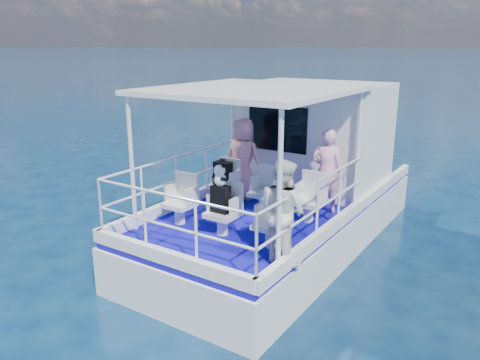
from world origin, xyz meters
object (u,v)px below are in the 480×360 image
at_px(passenger_port_fwd, 243,159).
at_px(backpack_center, 221,199).
at_px(passenger_stbd_aft, 283,211).
at_px(panda, 220,175).

xyz_separation_m(passenger_port_fwd, backpack_center, (0.74, -1.79, -0.20)).
bearing_deg(passenger_stbd_aft, backpack_center, 1.74).
relative_size(passenger_port_fwd, backpack_center, 3.67).
bearing_deg(panda, passenger_port_fwd, 112.32).
bearing_deg(backpack_center, panda, 137.88).
distance_m(passenger_stbd_aft, backpack_center, 1.32).
bearing_deg(passenger_port_fwd, passenger_stbd_aft, 133.15).
bearing_deg(panda, backpack_center, -42.12).
height_order(passenger_stbd_aft, panda, passenger_stbd_aft).
bearing_deg(passenger_port_fwd, backpack_center, 111.72).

